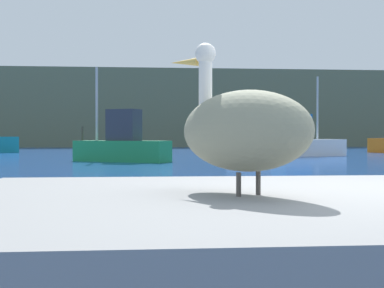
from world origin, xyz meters
name	(u,v)px	position (x,y,z in m)	size (l,w,h in m)	color
hillside_backdrop	(161,110)	(0.00, 60.92, 4.41)	(140.00, 11.34, 8.82)	#5B664C
pier_dock	(243,264)	(-1.27, -0.35, 0.43)	(3.64, 3.02, 0.85)	gray
pelican	(241,129)	(-1.27, -0.34, 1.26)	(0.94, 1.27, 0.98)	gray
fishing_boat_white	(288,142)	(6.78, 27.98, 0.84)	(7.49, 3.92, 4.92)	white
fishing_boat_green	(122,144)	(-2.97, 21.93, 0.82)	(4.77, 3.43, 4.57)	#1E8C4C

